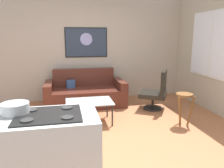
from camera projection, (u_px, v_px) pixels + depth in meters
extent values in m
cube|color=#AB6842|center=(103.00, 137.00, 3.76)|extent=(6.40, 6.40, 0.04)
cube|color=#B6A896|center=(87.00, 47.00, 5.79)|extent=(6.40, 0.05, 2.80)
cube|color=#50241A|center=(86.00, 97.00, 5.39)|extent=(1.56, 0.94, 0.42)
cube|color=#50241A|center=(84.00, 77.00, 5.66)|extent=(1.55, 0.17, 0.44)
cube|color=#50241A|center=(49.00, 95.00, 5.18)|extent=(0.19, 0.93, 0.60)
cube|color=#50241A|center=(120.00, 92.00, 5.55)|extent=(0.19, 0.93, 0.60)
cube|color=#334E7E|center=(71.00, 84.00, 5.41)|extent=(0.22, 0.14, 0.20)
cube|color=silver|center=(89.00, 102.00, 4.24)|extent=(0.89, 0.62, 0.02)
cylinder|color=#232326|center=(69.00, 119.00, 3.95)|extent=(0.03, 0.03, 0.42)
cylinder|color=#232326|center=(112.00, 116.00, 4.12)|extent=(0.03, 0.03, 0.42)
cylinder|color=#232326|center=(68.00, 110.00, 4.45)|extent=(0.03, 0.03, 0.42)
cylinder|color=#232326|center=(107.00, 107.00, 4.61)|extent=(0.03, 0.03, 0.42)
cylinder|color=black|center=(152.00, 108.00, 5.15)|extent=(0.43, 0.43, 0.04)
cylinder|color=black|center=(153.00, 101.00, 5.11)|extent=(0.06, 0.06, 0.32)
cube|color=black|center=(153.00, 94.00, 5.08)|extent=(0.81, 0.82, 0.10)
cube|color=black|center=(164.00, 82.00, 4.95)|extent=(0.38, 0.57, 0.52)
cylinder|color=brown|center=(185.00, 95.00, 4.08)|extent=(0.31, 0.31, 0.03)
cylinder|color=brown|center=(180.00, 108.00, 4.27)|extent=(0.04, 0.13, 0.59)
cylinder|color=brown|center=(180.00, 112.00, 4.06)|extent=(0.13, 0.09, 0.59)
cylinder|color=brown|center=(191.00, 111.00, 4.10)|extent=(0.13, 0.09, 0.59)
cube|color=silver|center=(24.00, 164.00, 2.10)|extent=(1.42, 0.62, 0.94)
cube|color=black|center=(49.00, 115.00, 2.05)|extent=(0.60, 0.50, 0.01)
cylinder|color=#2D2D2D|center=(27.00, 120.00, 1.88)|extent=(0.11, 0.11, 0.01)
cylinder|color=#2D2D2D|center=(67.00, 117.00, 1.95)|extent=(0.11, 0.11, 0.01)
cylinder|color=#2D2D2D|center=(32.00, 110.00, 2.15)|extent=(0.11, 0.11, 0.01)
cylinder|color=#2D2D2D|center=(67.00, 108.00, 2.21)|extent=(0.11, 0.11, 0.01)
cylinder|color=silver|center=(16.00, 113.00, 2.08)|extent=(0.14, 0.14, 0.01)
cylinder|color=silver|center=(15.00, 109.00, 2.07)|extent=(0.26, 0.26, 0.11)
cube|color=black|center=(86.00, 42.00, 5.72)|extent=(1.10, 0.01, 0.76)
cube|color=#2D394B|center=(86.00, 42.00, 5.71)|extent=(1.05, 0.02, 0.71)
cylinder|color=#999CD6|center=(86.00, 39.00, 5.68)|extent=(0.31, 0.01, 0.31)
cube|color=silver|center=(212.00, 45.00, 4.83)|extent=(0.02, 1.50, 1.46)
cube|color=white|center=(211.00, 45.00, 4.83)|extent=(0.01, 1.42, 1.38)
cube|color=silver|center=(211.00, 45.00, 4.83)|extent=(0.01, 0.04, 1.38)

